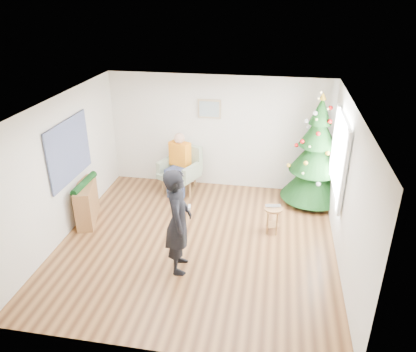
% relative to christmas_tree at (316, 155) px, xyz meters
% --- Properties ---
extents(floor, '(5.00, 5.00, 0.00)m').
position_rel_christmas_tree_xyz_m(floor, '(-2.15, -2.01, -1.09)').
color(floor, brown).
rests_on(floor, ground).
extents(ceiling, '(5.00, 5.00, 0.00)m').
position_rel_christmas_tree_xyz_m(ceiling, '(-2.15, -2.01, 1.51)').
color(ceiling, white).
rests_on(ceiling, wall_back).
extents(wall_back, '(5.00, 0.00, 5.00)m').
position_rel_christmas_tree_xyz_m(wall_back, '(-2.15, 0.49, 0.21)').
color(wall_back, silver).
rests_on(wall_back, floor).
extents(wall_front, '(5.00, 0.00, 5.00)m').
position_rel_christmas_tree_xyz_m(wall_front, '(-2.15, -4.51, 0.21)').
color(wall_front, silver).
rests_on(wall_front, floor).
extents(wall_left, '(0.00, 5.00, 5.00)m').
position_rel_christmas_tree_xyz_m(wall_left, '(-4.65, -2.01, 0.21)').
color(wall_left, silver).
rests_on(wall_left, floor).
extents(wall_right, '(0.00, 5.00, 5.00)m').
position_rel_christmas_tree_xyz_m(wall_right, '(0.35, -2.01, 0.21)').
color(wall_right, silver).
rests_on(wall_right, floor).
extents(window_panel, '(0.04, 1.30, 1.40)m').
position_rel_christmas_tree_xyz_m(window_panel, '(0.32, -1.01, 0.41)').
color(window_panel, white).
rests_on(window_panel, wall_right).
extents(curtains, '(0.05, 1.75, 1.50)m').
position_rel_christmas_tree_xyz_m(curtains, '(0.29, -1.01, 0.41)').
color(curtains, white).
rests_on(curtains, wall_right).
extents(christmas_tree, '(1.34, 1.34, 2.43)m').
position_rel_christmas_tree_xyz_m(christmas_tree, '(0.00, 0.00, 0.00)').
color(christmas_tree, '#3F2816').
rests_on(christmas_tree, floor).
extents(stool, '(0.36, 0.36, 0.54)m').
position_rel_christmas_tree_xyz_m(stool, '(-0.80, -1.40, -0.82)').
color(stool, brown).
rests_on(stool, floor).
extents(laptop, '(0.32, 0.24, 0.02)m').
position_rel_christmas_tree_xyz_m(laptop, '(-0.80, -1.40, -0.54)').
color(laptop, silver).
rests_on(laptop, stool).
extents(armchair, '(1.01, 1.00, 1.04)m').
position_rel_christmas_tree_xyz_m(armchair, '(-2.94, 0.05, -0.70)').
color(armchair, gray).
rests_on(armchair, floor).
extents(seated_person, '(0.59, 0.75, 1.36)m').
position_rel_christmas_tree_xyz_m(seated_person, '(-2.97, -0.00, -0.38)').
color(seated_person, navy).
rests_on(seated_person, armchair).
extents(standing_man, '(0.54, 0.72, 1.81)m').
position_rel_christmas_tree_xyz_m(standing_man, '(-2.29, -2.76, -0.19)').
color(standing_man, black).
rests_on(standing_man, floor).
extents(game_controller, '(0.06, 0.13, 0.04)m').
position_rel_christmas_tree_xyz_m(game_controller, '(-2.10, -2.79, 0.11)').
color(game_controller, white).
rests_on(game_controller, standing_man).
extents(console, '(0.57, 1.04, 0.80)m').
position_rel_christmas_tree_xyz_m(console, '(-4.48, -1.58, -0.69)').
color(console, brown).
rests_on(console, floor).
extents(garland, '(0.14, 0.90, 0.14)m').
position_rel_christmas_tree_xyz_m(garland, '(-4.48, -1.58, -0.27)').
color(garland, black).
rests_on(garland, console).
extents(tapestry, '(0.03, 1.50, 1.15)m').
position_rel_christmas_tree_xyz_m(tapestry, '(-4.61, -1.71, 0.46)').
color(tapestry, black).
rests_on(tapestry, wall_left).
extents(framed_picture, '(0.52, 0.05, 0.42)m').
position_rel_christmas_tree_xyz_m(framed_picture, '(-2.35, 0.45, 0.76)').
color(framed_picture, tan).
rests_on(framed_picture, wall_back).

